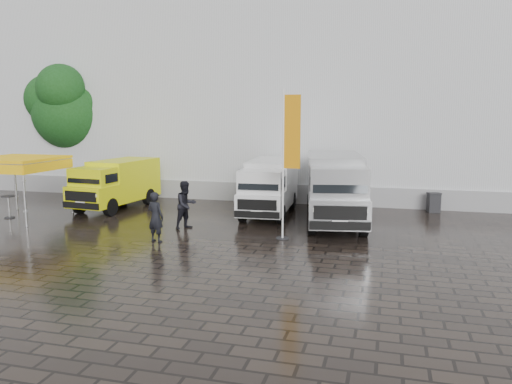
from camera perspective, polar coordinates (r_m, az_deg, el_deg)
ground at (r=18.71m, az=-0.22°, el=-5.44°), size 120.00×120.00×0.00m
exhibition_hall at (r=33.64m, az=10.49°, el=11.04°), size 44.00×16.00×12.00m
hall_plinth at (r=25.92m, az=8.70°, el=-0.40°), size 44.00×0.15×1.00m
van_yellow at (r=25.55m, az=-15.74°, el=0.79°), size 2.46×5.30×2.37m
van_white at (r=23.07m, az=1.54°, el=0.44°), size 2.26×5.86×2.49m
van_silver at (r=21.36m, az=9.00°, el=0.21°), size 3.31×6.97×2.90m
canopy_tent at (r=24.68m, az=-25.68°, el=3.21°), size 3.34×3.34×2.73m
flagpole at (r=18.28m, az=3.70°, el=4.19°), size 0.88×0.50×5.55m
tree at (r=32.29m, az=-20.54°, el=8.93°), size 4.32×4.34×7.76m
cocktail_table at (r=25.04m, az=-26.40°, el=-1.54°), size 0.60×0.60×1.01m
wheelie_bin at (r=25.26m, az=19.64°, el=-1.12°), size 0.68×0.68×0.94m
person_front at (r=18.53m, az=-11.40°, el=-2.81°), size 0.77×0.61×1.85m
person_tent at (r=20.48m, az=-8.00°, el=-1.47°), size 1.12×1.20×1.96m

